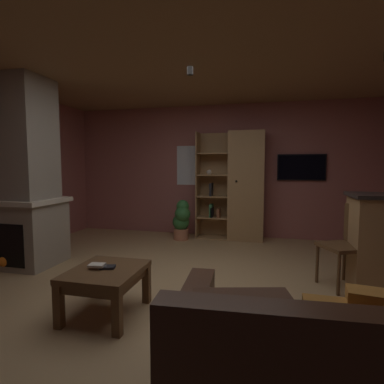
% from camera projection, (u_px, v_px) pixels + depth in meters
% --- Properties ---
extents(floor, '(5.88, 5.60, 0.02)m').
position_uv_depth(floor, '(183.00, 294.00, 3.19)').
color(floor, tan).
rests_on(floor, ground).
extents(wall_back, '(6.00, 0.06, 2.51)m').
position_uv_depth(wall_back, '(221.00, 171.00, 5.82)').
color(wall_back, '#9E5B56').
rests_on(wall_back, ground).
extents(ceiling, '(5.88, 5.60, 0.02)m').
position_uv_depth(ceiling, '(183.00, 47.00, 2.97)').
color(ceiling, '#8E6B47').
extents(window_pane_back, '(0.64, 0.01, 0.77)m').
position_uv_depth(window_pane_back, '(193.00, 165.00, 5.91)').
color(window_pane_back, white).
extents(stone_fireplace, '(1.01, 0.81, 2.51)m').
position_uv_depth(stone_fireplace, '(21.00, 182.00, 4.06)').
color(stone_fireplace, gray).
rests_on(stone_fireplace, ground).
extents(bookshelf_cabinet, '(1.22, 0.41, 1.97)m').
position_uv_depth(bookshelf_cabinet, '(241.00, 187.00, 5.48)').
color(bookshelf_cabinet, '#A87F51').
rests_on(bookshelf_cabinet, ground).
extents(coffee_table, '(0.61, 0.69, 0.42)m').
position_uv_depth(coffee_table, '(106.00, 278.00, 2.72)').
color(coffee_table, brown).
rests_on(coffee_table, ground).
extents(table_book_0, '(0.15, 0.12, 0.02)m').
position_uv_depth(table_book_0, '(108.00, 267.00, 2.72)').
color(table_book_0, black).
rests_on(table_book_0, coffee_table).
extents(table_book_1, '(0.15, 0.11, 0.02)m').
position_uv_depth(table_book_1, '(97.00, 265.00, 2.71)').
color(table_book_1, beige).
rests_on(table_book_1, coffee_table).
extents(dining_chair, '(0.56, 0.56, 0.92)m').
position_uv_depth(dining_chair, '(349.00, 240.00, 3.33)').
color(dining_chair, brown).
rests_on(dining_chair, ground).
extents(potted_floor_plant, '(0.34, 0.36, 0.73)m').
position_uv_depth(potted_floor_plant, '(182.00, 219.00, 5.51)').
color(potted_floor_plant, '#B77051').
rests_on(potted_floor_plant, ground).
extents(wall_mounted_tv, '(0.84, 0.06, 0.47)m').
position_uv_depth(wall_mounted_tv, '(301.00, 167.00, 5.41)').
color(wall_mounted_tv, black).
extents(track_light_spot_0, '(0.07, 0.07, 0.09)m').
position_uv_depth(track_light_spot_0, '(43.00, 83.00, 3.93)').
color(track_light_spot_0, black).
extents(track_light_spot_1, '(0.07, 0.07, 0.09)m').
position_uv_depth(track_light_spot_1, '(190.00, 71.00, 3.45)').
color(track_light_spot_1, black).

